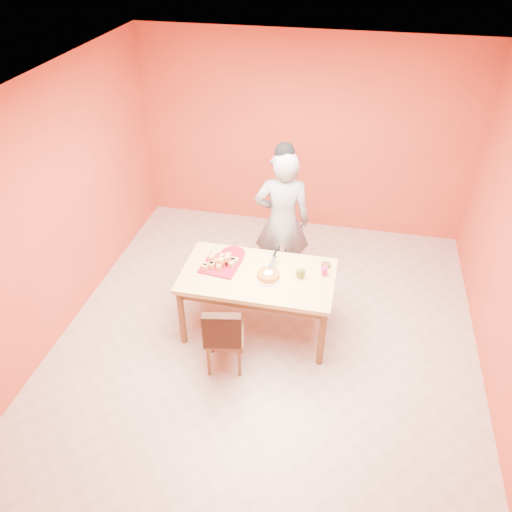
% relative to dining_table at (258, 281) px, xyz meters
% --- Properties ---
extents(floor, '(5.00, 5.00, 0.00)m').
position_rel_dining_table_xyz_m(floor, '(0.14, -0.17, -0.67)').
color(floor, '#C0B4A4').
rests_on(floor, ground).
extents(ceiling, '(5.00, 5.00, 0.00)m').
position_rel_dining_table_xyz_m(ceiling, '(0.14, -0.17, 2.03)').
color(ceiling, white).
rests_on(ceiling, wall_back).
extents(wall_back, '(4.50, 0.00, 4.50)m').
position_rel_dining_table_xyz_m(wall_back, '(0.14, 2.33, 0.68)').
color(wall_back, '#D44D30').
rests_on(wall_back, floor).
extents(wall_left, '(0.00, 5.00, 5.00)m').
position_rel_dining_table_xyz_m(wall_left, '(-2.11, -0.17, 0.68)').
color(wall_left, '#D44D30').
rests_on(wall_left, floor).
extents(dining_table, '(1.60, 0.90, 0.76)m').
position_rel_dining_table_xyz_m(dining_table, '(0.00, 0.00, 0.00)').
color(dining_table, '#D0BD6D').
rests_on(dining_table, floor).
extents(dining_chair, '(0.46, 0.52, 0.85)m').
position_rel_dining_table_xyz_m(dining_chair, '(-0.21, -0.62, -0.23)').
color(dining_chair, brown).
rests_on(dining_chair, floor).
extents(pastry_pile, '(0.34, 0.34, 0.11)m').
position_rel_dining_table_xyz_m(pastry_pile, '(-0.42, 0.05, 0.17)').
color(pastry_pile, tan).
rests_on(pastry_pile, pastry_platter).
extents(person, '(0.71, 0.52, 1.79)m').
position_rel_dining_table_xyz_m(person, '(0.11, 0.86, 0.23)').
color(person, gray).
rests_on(person, floor).
extents(pastry_platter, '(0.42, 0.42, 0.02)m').
position_rel_dining_table_xyz_m(pastry_platter, '(-0.42, 0.05, 0.11)').
color(pastry_platter, maroon).
rests_on(pastry_platter, dining_table).
extents(red_dinner_plate, '(0.30, 0.30, 0.02)m').
position_rel_dining_table_xyz_m(red_dinner_plate, '(-0.35, 0.29, 0.10)').
color(red_dinner_plate, maroon).
rests_on(red_dinner_plate, dining_table).
extents(white_cake_plate, '(0.34, 0.34, 0.01)m').
position_rel_dining_table_xyz_m(white_cake_plate, '(0.12, -0.04, 0.10)').
color(white_cake_plate, white).
rests_on(white_cake_plate, dining_table).
extents(sponge_cake, '(0.25, 0.25, 0.05)m').
position_rel_dining_table_xyz_m(sponge_cake, '(0.12, -0.04, 0.13)').
color(sponge_cake, '#CC7434').
rests_on(sponge_cake, white_cake_plate).
extents(cake_server, '(0.06, 0.24, 0.01)m').
position_rel_dining_table_xyz_m(cake_server, '(0.13, 0.14, 0.17)').
color(cake_server, silver).
rests_on(cake_server, sponge_cake).
extents(egg_ornament, '(0.11, 0.09, 0.13)m').
position_rel_dining_table_xyz_m(egg_ornament, '(0.44, 0.04, 0.16)').
color(egg_ornament, olive).
rests_on(egg_ornament, dining_table).
extents(magenta_glass, '(0.08, 0.08, 0.09)m').
position_rel_dining_table_xyz_m(magenta_glass, '(0.68, 0.13, 0.14)').
color(magenta_glass, '#B61B6C').
rests_on(magenta_glass, dining_table).
extents(checker_tin, '(0.13, 0.13, 0.03)m').
position_rel_dining_table_xyz_m(checker_tin, '(0.68, 0.28, 0.11)').
color(checker_tin, '#36190E').
rests_on(checker_tin, dining_table).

